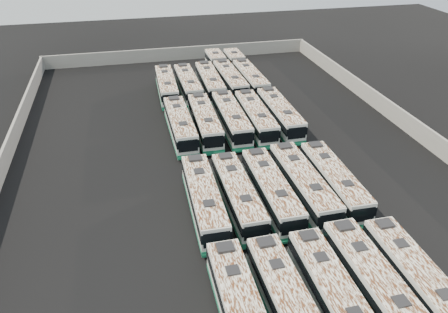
# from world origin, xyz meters

# --- Properties ---
(ground) EXTENTS (140.00, 140.00, 0.00)m
(ground) POSITION_xyz_m (0.00, 0.00, 0.00)
(ground) COLOR black
(ground) RESTS_ON ground
(perimeter_wall) EXTENTS (45.20, 73.20, 2.20)m
(perimeter_wall) POSITION_xyz_m (0.00, 0.00, 1.10)
(perimeter_wall) COLOR gray
(perimeter_wall) RESTS_ON ground
(bus_front_left) EXTENTS (2.53, 10.92, 3.06)m
(bus_front_left) POSITION_xyz_m (-1.06, -19.76, 1.57)
(bus_front_left) COLOR silver
(bus_front_left) RESTS_ON ground
(bus_front_center) EXTENTS (2.33, 10.94, 3.08)m
(bus_front_center) POSITION_xyz_m (2.02, -19.84, 1.58)
(bus_front_center) COLOR silver
(bus_front_center) RESTS_ON ground
(bus_front_right) EXTENTS (2.53, 11.32, 3.18)m
(bus_front_right) POSITION_xyz_m (5.01, -19.67, 1.63)
(bus_front_right) COLOR silver
(bus_front_right) RESTS_ON ground
(bus_front_far_right) EXTENTS (2.35, 10.87, 3.06)m
(bus_front_far_right) POSITION_xyz_m (8.05, -19.82, 1.56)
(bus_front_far_right) COLOR silver
(bus_front_far_right) RESTS_ON ground
(bus_midfront_far_left) EXTENTS (2.59, 11.25, 3.16)m
(bus_midfront_far_left) POSITION_xyz_m (-4.10, -7.44, 1.61)
(bus_midfront_far_left) COLOR silver
(bus_midfront_far_left) RESTS_ON ground
(bus_midfront_left) EXTENTS (2.39, 10.90, 3.06)m
(bus_midfront_left) POSITION_xyz_m (-1.10, -7.40, 1.57)
(bus_midfront_left) COLOR silver
(bus_midfront_left) RESTS_ON ground
(bus_midfront_center) EXTENTS (2.37, 11.07, 3.12)m
(bus_midfront_center) POSITION_xyz_m (1.92, -7.43, 1.59)
(bus_midfront_center) COLOR silver
(bus_midfront_center) RESTS_ON ground
(bus_midfront_right) EXTENTS (2.56, 11.44, 3.21)m
(bus_midfront_right) POSITION_xyz_m (4.96, -7.28, 1.64)
(bus_midfront_right) COLOR silver
(bus_midfront_right) RESTS_ON ground
(bus_midfront_far_right) EXTENTS (2.45, 10.98, 3.08)m
(bus_midfront_far_right) POSITION_xyz_m (7.96, -7.30, 1.58)
(bus_midfront_far_right) COLOR silver
(bus_midfront_far_right) RESTS_ON ground
(bus_midback_far_left) EXTENTS (2.44, 11.21, 3.15)m
(bus_midback_far_left) POSITION_xyz_m (-4.00, 7.36, 1.61)
(bus_midback_far_left) COLOR silver
(bus_midback_far_left) RESTS_ON ground
(bus_midback_left) EXTENTS (2.64, 11.28, 3.16)m
(bus_midback_left) POSITION_xyz_m (-1.09, 7.60, 1.62)
(bus_midback_left) COLOR silver
(bus_midback_left) RESTS_ON ground
(bus_midback_center) EXTENTS (2.55, 11.39, 3.20)m
(bus_midback_center) POSITION_xyz_m (2.06, 7.61, 1.64)
(bus_midback_center) COLOR silver
(bus_midback_center) RESTS_ON ground
(bus_midback_right) EXTENTS (2.56, 11.25, 3.16)m
(bus_midback_right) POSITION_xyz_m (4.97, 7.40, 1.61)
(bus_midback_right) COLOR silver
(bus_midback_right) RESTS_ON ground
(bus_midback_far_right) EXTENTS (2.46, 11.32, 3.19)m
(bus_midback_far_right) POSITION_xyz_m (8.03, 7.53, 1.63)
(bus_midback_far_right) COLOR silver
(bus_midback_far_right) RESTS_ON ground
(bus_back_far_left) EXTENTS (2.61, 11.04, 3.09)m
(bus_back_far_left) POSITION_xyz_m (-4.06, 20.01, 1.58)
(bus_back_far_left) COLOR silver
(bus_back_far_left) RESTS_ON ground
(bus_back_left) EXTENTS (2.42, 11.03, 3.10)m
(bus_back_left) POSITION_xyz_m (-1.07, 19.87, 1.59)
(bus_back_left) COLOR silver
(bus_back_left) RESTS_ON ground
(bus_back_center) EXTENTS (2.61, 11.32, 3.18)m
(bus_back_center) POSITION_xyz_m (2.05, 19.91, 1.62)
(bus_back_center) COLOR silver
(bus_back_center) RESTS_ON ground
(bus_back_right) EXTENTS (2.68, 17.48, 3.16)m
(bus_back_right) POSITION_xyz_m (4.97, 23.08, 1.61)
(bus_back_right) COLOR silver
(bus_back_right) RESTS_ON ground
(bus_back_far_right) EXTENTS (2.53, 17.18, 3.11)m
(bus_back_far_right) POSITION_xyz_m (7.95, 22.90, 1.59)
(bus_back_far_right) COLOR silver
(bus_back_far_right) RESTS_ON ground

